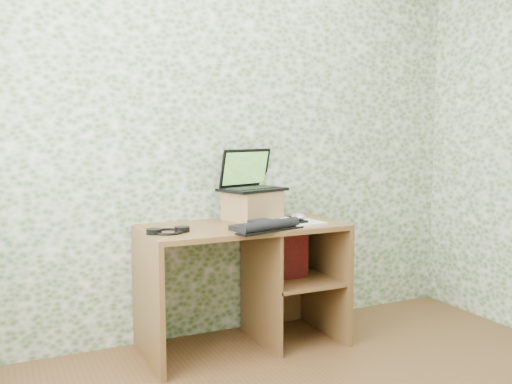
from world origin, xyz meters
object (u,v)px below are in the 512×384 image
riser (252,205)px  notepad (296,222)px  keyboard (266,226)px  laptop (250,181)px  desk (252,266)px

riser → notepad: bearing=-49.3°
keyboard → laptop: bearing=62.9°
desk → notepad: (0.25, -0.11, 0.28)m
keyboard → notepad: 0.30m
desk → laptop: 0.54m
laptop → notepad: bearing=-70.9°
desk → laptop: (0.06, 0.16, 0.51)m
riser → keyboard: 0.37m
riser → laptop: (-0.00, 0.04, 0.15)m
laptop → keyboard: 0.46m
riser → notepad: (0.19, -0.22, -0.08)m
riser → keyboard: riser is taller
laptop → notepad: laptop is taller
desk → laptop: size_ratio=2.67×
desk → riser: bearing=64.2°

